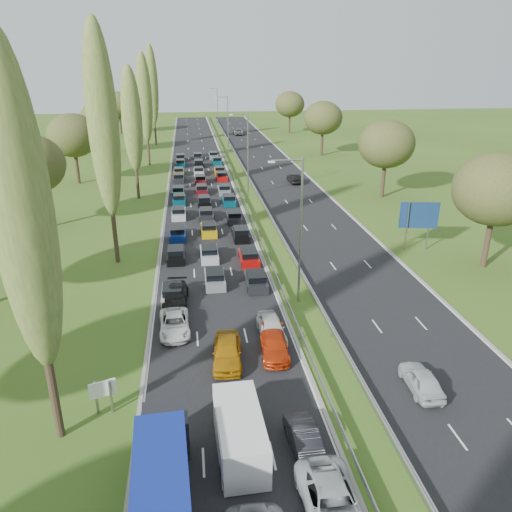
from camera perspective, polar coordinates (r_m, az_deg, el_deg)
ground at (r=76.40m, az=-1.08°, el=7.24°), size 260.00×260.00×0.00m
near_carriageway at (r=78.37m, az=-6.24°, el=7.48°), size 10.50×215.00×0.04m
far_carriageway at (r=79.82m, az=3.57°, el=7.82°), size 10.50×215.00×0.04m
central_reservation at (r=78.68m, az=-1.29°, el=8.07°), size 2.36×215.00×0.32m
lamp_columns at (r=73.20m, az=-0.92°, el=11.42°), size 0.18×140.18×12.00m
poplar_row at (r=62.52m, az=-15.06°, el=14.91°), size 2.80×127.80×22.44m
woodland_left at (r=60.04m, az=-25.31°, el=8.81°), size 8.00×166.00×11.10m
woodland_right at (r=67.34m, az=17.33°, el=11.05°), size 8.00×153.00×11.10m
traffic_queue_fill at (r=73.36m, az=-6.09°, el=6.88°), size 9.08×68.90×0.80m
near_car_2 at (r=37.46m, az=-9.29°, el=-7.68°), size 2.37×4.79×1.31m
near_car_3 at (r=41.63m, az=-9.15°, el=-4.49°), size 2.20×4.88×1.39m
near_car_7 at (r=26.86m, az=-1.88°, el=-20.61°), size 2.04×4.93×1.42m
near_car_8 at (r=33.55m, az=-3.30°, el=-10.84°), size 2.27×4.86×1.61m
near_car_9 at (r=27.16m, az=5.64°, el=-20.31°), size 1.66×4.09×1.32m
near_car_10 at (r=24.39m, az=8.75°, el=-26.29°), size 2.51×5.37×1.49m
near_car_11 at (r=34.46m, az=2.14°, el=-10.17°), size 2.16×4.60×1.30m
near_car_12 at (r=36.39m, az=1.77°, el=-8.15°), size 1.88×4.38×1.48m
far_car_0 at (r=32.67m, az=18.40°, el=-13.26°), size 1.78×4.15×1.40m
far_car_1 at (r=82.85m, az=4.38°, el=8.83°), size 1.80×4.50×1.46m
far_car_2 at (r=139.21m, az=-2.03°, el=14.02°), size 2.73×5.70×1.57m
blue_lorry at (r=24.15m, az=-10.55°, el=-23.43°), size 2.27×8.18×3.46m
white_van_front at (r=26.92m, az=-1.92°, el=-19.25°), size 2.24×5.71×2.30m
white_van_rear at (r=26.99m, az=-2.35°, el=-19.61°), size 1.91×4.87×1.96m
info_sign at (r=30.24m, az=-17.08°, el=-14.68°), size 1.45×0.59×2.10m
direction_sign at (r=54.53m, az=18.12°, el=4.22°), size 3.95×0.86×5.20m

